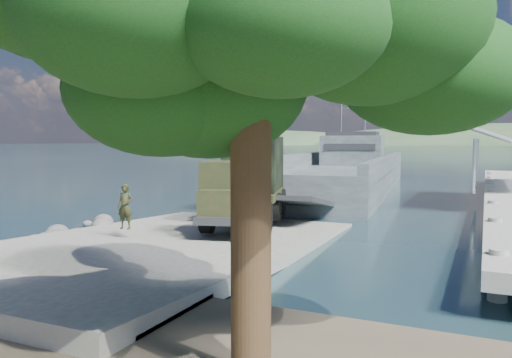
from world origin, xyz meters
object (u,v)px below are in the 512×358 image
object	(u,v)px
soldier	(125,217)
military_truck	(249,180)
overhang_tree	(234,42)
landing_craft	(334,181)

from	to	relation	value
soldier	military_truck	bearing A→B (deg)	54.77
military_truck	overhang_tree	xyz separation A→B (m)	(6.09, -13.27, 3.40)
landing_craft	military_truck	xyz separation A→B (m)	(1.79, -20.51, 1.59)
landing_craft	overhang_tree	world-z (taller)	landing_craft
military_truck	soldier	xyz separation A→B (m)	(-2.55, -5.61, -1.11)
landing_craft	soldier	xyz separation A→B (m)	(-0.76, -26.11, 0.48)
landing_craft	soldier	bearing A→B (deg)	-97.18
landing_craft	soldier	world-z (taller)	landing_craft
landing_craft	soldier	distance (m)	26.13
landing_craft	overhang_tree	xyz separation A→B (m)	(7.88, -33.77, 5.00)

